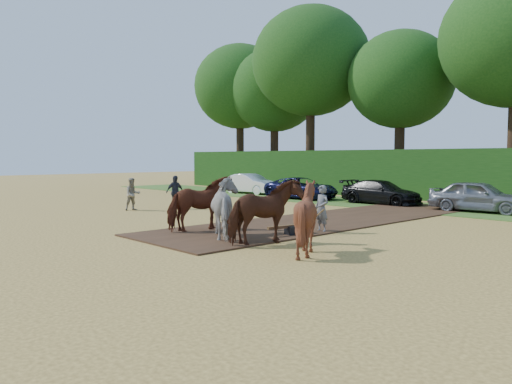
# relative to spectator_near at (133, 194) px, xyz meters

# --- Properties ---
(ground) EXTENTS (120.00, 120.00, 0.00)m
(ground) POSITION_rel_spectator_near_xyz_m (7.31, -2.79, -0.77)
(ground) COLOR gold
(ground) RESTS_ON ground
(earth_strip) EXTENTS (4.50, 17.00, 0.05)m
(earth_strip) POSITION_rel_spectator_near_xyz_m (8.81, 4.21, -0.75)
(earth_strip) COLOR #472D1C
(earth_strip) RESTS_ON ground
(grass_verge) EXTENTS (50.00, 5.00, 0.03)m
(grass_verge) POSITION_rel_spectator_near_xyz_m (7.31, 11.21, -0.76)
(grass_verge) COLOR #38601E
(grass_verge) RESTS_ON ground
(hedgerow) EXTENTS (46.00, 1.60, 3.00)m
(hedgerow) POSITION_rel_spectator_near_xyz_m (7.31, 15.71, 0.73)
(hedgerow) COLOR #14380F
(hedgerow) RESTS_ON ground
(spectator_near) EXTENTS (0.72, 0.85, 1.54)m
(spectator_near) POSITION_rel_spectator_near_xyz_m (0.00, 0.00, 0.00)
(spectator_near) COLOR beige
(spectator_near) RESTS_ON ground
(spectator_far) EXTENTS (0.46, 0.98, 1.64)m
(spectator_far) POSITION_rel_spectator_near_xyz_m (0.83, 1.84, 0.05)
(spectator_far) COLOR #262932
(spectator_far) RESTS_ON ground
(plough_team) EXTENTS (6.43, 4.48, 1.91)m
(plough_team) POSITION_rel_spectator_near_xyz_m (10.26, -1.79, 0.17)
(plough_team) COLOR brown
(plough_team) RESTS_ON ground
(parked_cars) EXTENTS (25.78, 2.92, 1.48)m
(parked_cars) POSITION_rel_spectator_near_xyz_m (6.60, 11.18, -0.08)
(parked_cars) COLOR white
(parked_cars) RESTS_ON ground
(treeline) EXTENTS (48.70, 10.60, 14.21)m
(treeline) POSITION_rel_spectator_near_xyz_m (5.61, 18.90, 8.20)
(treeline) COLOR #382616
(treeline) RESTS_ON ground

